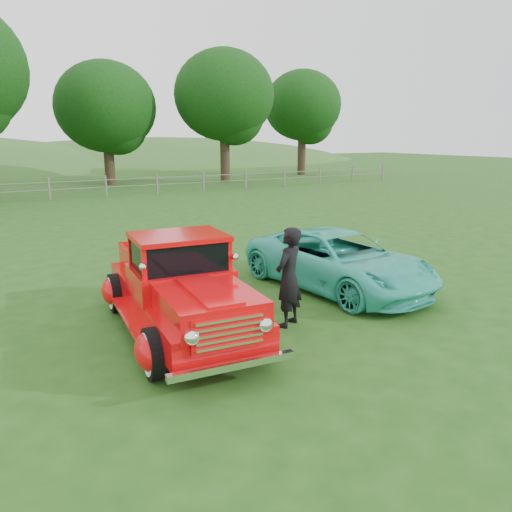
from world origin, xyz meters
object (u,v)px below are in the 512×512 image
teal_sedan (339,260)px  tree_far_east (303,106)px  tree_near_east (106,107)px  red_pickup (179,289)px  tree_mid_east (224,95)px  man (289,277)px

teal_sedan → tree_far_east: bearing=50.2°
tree_near_east → tree_far_east: bearing=3.4°
red_pickup → tree_far_east: bearing=56.6°
tree_mid_east → teal_sedan: tree_mid_east is taller
tree_near_east → man: (-3.94, -28.52, -4.34)m
tree_near_east → teal_sedan: tree_near_east is taller
tree_far_east → man: tree_far_east is taller
tree_near_east → tree_far_east: tree_far_east is taller
tree_mid_east → man: (-11.94, -26.52, -5.26)m
tree_near_east → red_pickup: (-5.77, -27.85, -4.45)m
tree_far_east → teal_sedan: size_ratio=1.88×
tree_far_east → tree_mid_east: bearing=-161.6°
tree_near_east → tree_mid_east: size_ratio=0.88×
tree_near_east → teal_sedan: bearing=-93.6°
tree_far_east → red_pickup: 37.10m
tree_far_east → teal_sedan: tree_far_east is taller
tree_mid_east → red_pickup: 29.77m
tree_near_east → red_pickup: 28.78m
teal_sedan → man: (-2.23, -1.32, 0.26)m
tree_near_east → red_pickup: bearing=-101.7°
tree_near_east → man: size_ratio=4.57×
man → red_pickup: bearing=-49.3°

